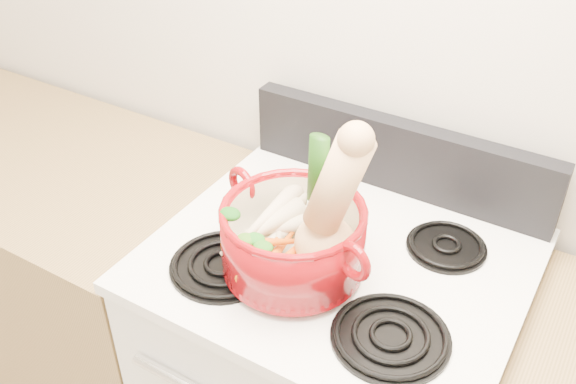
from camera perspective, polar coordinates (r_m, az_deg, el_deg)
The scene contains 24 objects.
wall_back at distance 1.48m, azimuth 11.54°, elevation 12.62°, with size 3.50×0.02×2.60m, color beige.
cooktop at distance 1.40m, azimuth 4.50°, elevation -6.07°, with size 0.78×0.67×0.03m, color white.
control_backsplash at distance 1.56m, azimuth 9.76°, elevation 3.20°, with size 0.76×0.05×0.18m, color black.
counter_left at distance 2.27m, azimuth -20.91°, elevation -5.61°, with size 1.36×0.65×0.90m, color olive.
burner_front_left at distance 1.35m, azimuth -5.82°, elevation -6.39°, with size 0.22×0.22×0.02m, color black.
burner_front_right at distance 1.22m, azimuth 9.11°, elevation -12.49°, with size 0.22×0.22×0.02m, color black.
burner_back_left at distance 1.55m, azimuth 0.67°, elevation -0.06°, with size 0.17×0.17×0.02m, color black.
burner_back_right at distance 1.43m, azimuth 13.91°, elevation -4.61°, with size 0.17×0.17×0.02m, color black.
dutch_oven at distance 1.28m, azimuth 0.46°, elevation -4.16°, with size 0.29×0.29×0.14m, color maroon.
pot_handle_left at distance 1.36m, azimuth -4.12°, elevation 0.73°, with size 0.08×0.08×0.02m, color maroon.
pot_handle_right at distance 1.17m, azimuth 5.85°, elevation -6.13°, with size 0.08×0.08×0.02m, color maroon.
squash at distance 1.19m, azimuth 3.97°, elevation -1.06°, with size 0.13×0.13×0.31m, color tan, non-canonical shape.
leek at distance 1.24m, azimuth 2.55°, elevation -0.23°, with size 0.04×0.04×0.27m, color white.
ginger at distance 1.34m, azimuth 3.68°, elevation -3.57°, with size 0.08×0.06×0.04m, color tan.
parsnip_0 at distance 1.32m, azimuth -1.18°, elevation -4.04°, with size 0.04×0.04×0.20m, color #F0E8C4.
parsnip_1 at distance 1.33m, azimuth -1.79°, elevation -3.31°, with size 0.04×0.04×0.19m, color beige.
parsnip_2 at distance 1.35m, azimuth -0.71°, elevation -2.19°, with size 0.04×0.04×0.19m, color beige.
parsnip_3 at distance 1.31m, azimuth -2.34°, elevation -3.19°, with size 0.04×0.04×0.20m, color beige.
parsnip_4 at distance 1.35m, azimuth -0.78°, elevation -1.70°, with size 0.04×0.04×0.19m, color beige.
parsnip_5 at distance 1.32m, azimuth -2.02°, elevation -2.29°, with size 0.04×0.04×0.21m, color #F0E3C4.
carrot_0 at distance 1.28m, azimuth -1.08°, elevation -5.57°, with size 0.03×0.03×0.15m, color #DE500B.
carrot_1 at distance 1.27m, azimuth -2.52°, elevation -6.05°, with size 0.03×0.03×0.14m, color orange.
carrot_2 at distance 1.26m, azimuth 0.05°, elevation -5.85°, with size 0.03×0.03×0.16m, color #D75A0A.
carrot_3 at distance 1.28m, azimuth -2.55°, elevation -4.63°, with size 0.03×0.03×0.15m, color #BD5809.
Camera 1 is at (0.44, 0.45, 1.86)m, focal length 40.00 mm.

